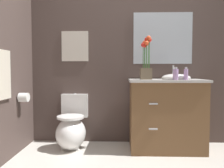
{
  "coord_description": "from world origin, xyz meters",
  "views": [
    {
      "loc": [
        -0.17,
        -1.79,
        1.0
      ],
      "look_at": [
        -0.27,
        1.07,
        0.84
      ],
      "focal_mm": 36.91,
      "sensor_mm": 36.0,
      "label": 1
    }
  ],
  "objects_px": {
    "vanity_cabinet": "(166,114)",
    "flower_vase": "(146,63)",
    "wall_mirror": "(163,38)",
    "hanging_towel": "(3,75)",
    "lotion_bottle": "(186,74)",
    "soap_bottle": "(176,74)",
    "toilet": "(72,129)",
    "toilet_paper_roll": "(24,97)",
    "wall_poster": "(75,46)"
  },
  "relations": [
    {
      "from": "toilet",
      "to": "vanity_cabinet",
      "type": "xyz_separation_m",
      "value": [
        1.22,
        -0.03,
        0.22
      ]
    },
    {
      "from": "vanity_cabinet",
      "to": "flower_vase",
      "type": "bearing_deg",
      "value": -170.68
    },
    {
      "from": "vanity_cabinet",
      "to": "toilet_paper_roll",
      "type": "distance_m",
      "value": 1.78
    },
    {
      "from": "hanging_towel",
      "to": "toilet_paper_roll",
      "type": "xyz_separation_m",
      "value": [
        0.06,
        0.38,
        -0.28
      ]
    },
    {
      "from": "flower_vase",
      "to": "lotion_bottle",
      "type": "relative_size",
      "value": 3.5
    },
    {
      "from": "vanity_cabinet",
      "to": "flower_vase",
      "type": "relative_size",
      "value": 2.01
    },
    {
      "from": "hanging_towel",
      "to": "flower_vase",
      "type": "bearing_deg",
      "value": 18.12
    },
    {
      "from": "lotion_bottle",
      "to": "soap_bottle",
      "type": "bearing_deg",
      "value": -168.1
    },
    {
      "from": "wall_mirror",
      "to": "wall_poster",
      "type": "bearing_deg",
      "value": 180.0
    },
    {
      "from": "wall_mirror",
      "to": "hanging_towel",
      "type": "bearing_deg",
      "value": -155.0
    },
    {
      "from": "lotion_bottle",
      "to": "wall_mirror",
      "type": "relative_size",
      "value": 0.19
    },
    {
      "from": "lotion_bottle",
      "to": "flower_vase",
      "type": "bearing_deg",
      "value": 168.62
    },
    {
      "from": "soap_bottle",
      "to": "hanging_towel",
      "type": "xyz_separation_m",
      "value": [
        -1.88,
        -0.39,
        -0.0
      ]
    },
    {
      "from": "soap_bottle",
      "to": "wall_poster",
      "type": "height_order",
      "value": "wall_poster"
    },
    {
      "from": "vanity_cabinet",
      "to": "toilet_paper_roll",
      "type": "relative_size",
      "value": 9.78
    },
    {
      "from": "vanity_cabinet",
      "to": "hanging_towel",
      "type": "distance_m",
      "value": 1.96
    },
    {
      "from": "wall_poster",
      "to": "vanity_cabinet",
      "type": "bearing_deg",
      "value": -13.58
    },
    {
      "from": "flower_vase",
      "to": "wall_mirror",
      "type": "bearing_deg",
      "value": 52.11
    },
    {
      "from": "soap_bottle",
      "to": "hanging_towel",
      "type": "relative_size",
      "value": 0.29
    },
    {
      "from": "lotion_bottle",
      "to": "wall_poster",
      "type": "distance_m",
      "value": 1.53
    },
    {
      "from": "wall_mirror",
      "to": "toilet_paper_roll",
      "type": "relative_size",
      "value": 7.27
    },
    {
      "from": "flower_vase",
      "to": "soap_bottle",
      "type": "xyz_separation_m",
      "value": [
        0.34,
        -0.12,
        -0.14
      ]
    },
    {
      "from": "hanging_towel",
      "to": "toilet_paper_roll",
      "type": "height_order",
      "value": "hanging_towel"
    },
    {
      "from": "vanity_cabinet",
      "to": "soap_bottle",
      "type": "height_order",
      "value": "vanity_cabinet"
    },
    {
      "from": "flower_vase",
      "to": "soap_bottle",
      "type": "distance_m",
      "value": 0.38
    },
    {
      "from": "wall_mirror",
      "to": "toilet",
      "type": "bearing_deg",
      "value": -167.57
    },
    {
      "from": "vanity_cabinet",
      "to": "wall_poster",
      "type": "distance_m",
      "value": 1.53
    },
    {
      "from": "wall_poster",
      "to": "toilet_paper_roll",
      "type": "distance_m",
      "value": 0.97
    },
    {
      "from": "toilet",
      "to": "lotion_bottle",
      "type": "xyz_separation_m",
      "value": [
        1.42,
        -0.16,
        0.72
      ]
    },
    {
      "from": "toilet",
      "to": "soap_bottle",
      "type": "height_order",
      "value": "soap_bottle"
    },
    {
      "from": "vanity_cabinet",
      "to": "toilet",
      "type": "bearing_deg",
      "value": 178.76
    },
    {
      "from": "soap_bottle",
      "to": "lotion_bottle",
      "type": "bearing_deg",
      "value": 11.9
    },
    {
      "from": "soap_bottle",
      "to": "toilet_paper_roll",
      "type": "distance_m",
      "value": 1.85
    },
    {
      "from": "wall_mirror",
      "to": "hanging_towel",
      "type": "distance_m",
      "value": 2.06
    },
    {
      "from": "hanging_towel",
      "to": "toilet_paper_roll",
      "type": "distance_m",
      "value": 0.48
    },
    {
      "from": "soap_bottle",
      "to": "toilet_paper_roll",
      "type": "xyz_separation_m",
      "value": [
        -1.83,
        -0.01,
        -0.28
      ]
    },
    {
      "from": "soap_bottle",
      "to": "wall_mirror",
      "type": "bearing_deg",
      "value": 99.21
    },
    {
      "from": "toilet",
      "to": "soap_bottle",
      "type": "relative_size",
      "value": 4.53
    },
    {
      "from": "soap_bottle",
      "to": "flower_vase",
      "type": "bearing_deg",
      "value": 160.29
    },
    {
      "from": "vanity_cabinet",
      "to": "lotion_bottle",
      "type": "distance_m",
      "value": 0.56
    },
    {
      "from": "lotion_bottle",
      "to": "hanging_towel",
      "type": "xyz_separation_m",
      "value": [
        -2.01,
        -0.41,
        -0.0
      ]
    },
    {
      "from": "toilet",
      "to": "wall_poster",
      "type": "xyz_separation_m",
      "value": [
        0.0,
        0.27,
        1.1
      ]
    },
    {
      "from": "wall_poster",
      "to": "hanging_towel",
      "type": "relative_size",
      "value": 0.8
    },
    {
      "from": "soap_bottle",
      "to": "wall_mirror",
      "type": "relative_size",
      "value": 0.19
    },
    {
      "from": "lotion_bottle",
      "to": "toilet_paper_roll",
      "type": "height_order",
      "value": "lotion_bottle"
    },
    {
      "from": "wall_mirror",
      "to": "hanging_towel",
      "type": "height_order",
      "value": "wall_mirror"
    },
    {
      "from": "toilet",
      "to": "wall_poster",
      "type": "distance_m",
      "value": 1.13
    },
    {
      "from": "flower_vase",
      "to": "wall_mirror",
      "type": "relative_size",
      "value": 0.67
    },
    {
      "from": "lotion_bottle",
      "to": "wall_mirror",
      "type": "height_order",
      "value": "wall_mirror"
    },
    {
      "from": "wall_poster",
      "to": "toilet",
      "type": "bearing_deg",
      "value": -90.0
    }
  ]
}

